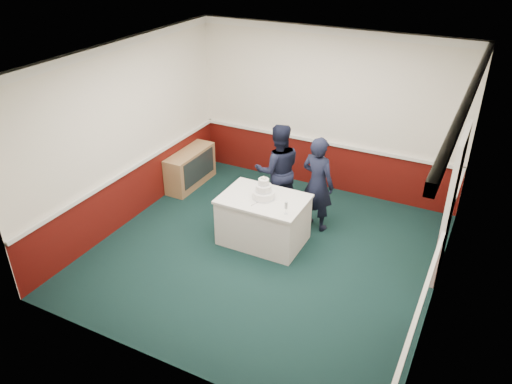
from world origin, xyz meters
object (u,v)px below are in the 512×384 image
at_px(cake_table, 263,219).
at_px(person_man, 278,170).
at_px(person_woman, 318,184).
at_px(cake_knife, 256,203).
at_px(champagne_flute, 286,206).
at_px(sideboard, 190,168).
at_px(wedding_cake, 264,192).

bearing_deg(cake_table, person_man, 100.97).
bearing_deg(person_woman, cake_knife, 72.22).
relative_size(cake_knife, champagne_flute, 1.07).
xyz_separation_m(sideboard, wedding_cake, (2.11, -1.10, 0.55)).
relative_size(cake_knife, person_man, 0.13).
bearing_deg(sideboard, cake_knife, -32.07).
relative_size(wedding_cake, cake_knife, 1.65).
bearing_deg(person_woman, cake_table, 67.54).
bearing_deg(champagne_flute, person_woman, 85.41).
xyz_separation_m(sideboard, cake_knife, (2.08, -1.30, 0.44)).
height_order(champagne_flute, person_woman, person_woman).
height_order(cake_table, cake_knife, cake_knife).
distance_m(sideboard, wedding_cake, 2.44).
height_order(wedding_cake, person_woman, person_woman).
xyz_separation_m(cake_table, wedding_cake, (0.00, 0.00, 0.50)).
height_order(sideboard, person_woman, person_woman).
bearing_deg(cake_table, cake_knife, -98.53).
bearing_deg(cake_table, wedding_cake, 90.00).
relative_size(cake_table, wedding_cake, 3.63).
distance_m(wedding_cake, champagne_flute, 0.57).
bearing_deg(wedding_cake, person_woman, 53.41).
bearing_deg(sideboard, person_woman, -6.62).
bearing_deg(wedding_cake, cake_table, -90.00).
xyz_separation_m(cake_table, champagne_flute, (0.50, -0.28, 0.53)).
xyz_separation_m(wedding_cake, person_woman, (0.59, 0.79, -0.09)).
height_order(cake_table, champagne_flute, champagne_flute).
bearing_deg(wedding_cake, champagne_flute, -29.25).
xyz_separation_m(person_man, person_woman, (0.76, -0.13, -0.02)).
bearing_deg(wedding_cake, sideboard, 152.40).
distance_m(sideboard, person_woman, 2.75).
xyz_separation_m(champagne_flute, person_woman, (0.09, 1.07, -0.12)).
relative_size(cake_table, person_woman, 0.82).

